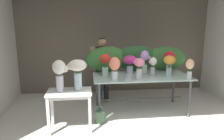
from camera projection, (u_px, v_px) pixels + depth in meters
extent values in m
plane|color=silver|center=(124.00, 113.00, 4.74)|extent=(7.16, 7.16, 0.00)
cube|color=#706656|center=(114.00, 45.00, 6.02)|extent=(5.29, 0.12, 2.61)
cube|color=silver|center=(141.00, 76.00, 4.67)|extent=(2.05, 1.04, 0.02)
cylinder|color=#4C4C51|center=(99.00, 102.00, 4.25)|extent=(0.05, 0.05, 0.79)
sphere|color=#4C4C51|center=(100.00, 120.00, 4.33)|extent=(0.07, 0.07, 0.07)
cylinder|color=#4C4C51|center=(189.00, 99.00, 4.46)|extent=(0.05, 0.05, 0.79)
sphere|color=#4C4C51|center=(188.00, 115.00, 4.54)|extent=(0.07, 0.07, 0.07)
cylinder|color=#4C4C51|center=(97.00, 89.00, 5.07)|extent=(0.05, 0.05, 0.79)
sphere|color=#4C4C51|center=(97.00, 104.00, 5.15)|extent=(0.07, 0.07, 0.07)
cylinder|color=#4C4C51|center=(174.00, 87.00, 5.27)|extent=(0.05, 0.05, 0.79)
sphere|color=#4C4C51|center=(173.00, 101.00, 5.35)|extent=(0.07, 0.07, 0.07)
cylinder|color=#4C4C51|center=(140.00, 99.00, 4.79)|extent=(1.85, 0.03, 0.03)
cube|color=white|center=(69.00, 92.00, 3.88)|extent=(0.79, 0.49, 0.03)
cube|color=white|center=(69.00, 94.00, 3.89)|extent=(0.73, 0.43, 0.06)
cube|color=white|center=(48.00, 117.00, 3.72)|extent=(0.05, 0.05, 0.70)
cube|color=white|center=(90.00, 115.00, 3.80)|extent=(0.05, 0.05, 0.70)
cube|color=white|center=(52.00, 107.00, 4.12)|extent=(0.05, 0.05, 0.70)
cube|color=white|center=(90.00, 106.00, 4.20)|extent=(0.05, 0.05, 0.70)
cylinder|color=#232328|center=(99.00, 86.00, 5.33)|extent=(0.12, 0.12, 0.80)
cylinder|color=#232328|center=(106.00, 85.00, 5.35)|extent=(0.12, 0.12, 0.80)
cube|color=silver|center=(102.00, 58.00, 5.19)|extent=(0.40, 0.22, 0.55)
cube|color=black|center=(103.00, 61.00, 5.09)|extent=(0.34, 0.02, 0.67)
cylinder|color=tan|center=(92.00, 58.00, 5.16)|extent=(0.09, 0.09, 0.55)
cylinder|color=tan|center=(113.00, 58.00, 5.22)|extent=(0.09, 0.09, 0.55)
sphere|color=tan|center=(102.00, 43.00, 5.11)|extent=(0.20, 0.20, 0.20)
ellipsoid|color=black|center=(102.00, 40.00, 5.11)|extent=(0.15, 0.15, 0.09)
ellipsoid|color=#387033|center=(107.00, 59.00, 4.92)|extent=(0.96, 0.29, 0.58)
ellipsoid|color=#28562D|center=(137.00, 58.00, 4.99)|extent=(0.99, 0.30, 0.59)
ellipsoid|color=#387033|center=(165.00, 59.00, 5.07)|extent=(0.98, 0.32, 0.56)
cylinder|color=silver|center=(105.00, 72.00, 4.55)|extent=(0.13, 0.13, 0.20)
cylinder|color=#9EBCB2|center=(105.00, 74.00, 4.56)|extent=(0.12, 0.12, 0.08)
cylinder|color=#2D6028|center=(106.00, 69.00, 4.53)|extent=(0.01, 0.01, 0.31)
cylinder|color=#2D6028|center=(105.00, 68.00, 4.56)|extent=(0.01, 0.01, 0.31)
cylinder|color=#2D6028|center=(104.00, 69.00, 4.53)|extent=(0.01, 0.01, 0.31)
cylinder|color=#2D6028|center=(106.00, 69.00, 4.51)|extent=(0.01, 0.01, 0.31)
ellipsoid|color=red|center=(105.00, 59.00, 4.49)|extent=(0.22, 0.22, 0.19)
cylinder|color=silver|center=(139.00, 74.00, 4.31)|extent=(0.11, 0.11, 0.22)
cylinder|color=#9EBCB2|center=(139.00, 77.00, 4.32)|extent=(0.10, 0.10, 0.09)
cylinder|color=#2D6028|center=(141.00, 72.00, 4.30)|extent=(0.01, 0.01, 0.28)
cylinder|color=#2D6028|center=(139.00, 72.00, 4.32)|extent=(0.01, 0.01, 0.28)
cylinder|color=#2D6028|center=(138.00, 72.00, 4.30)|extent=(0.01, 0.01, 0.28)
cylinder|color=#2D6028|center=(139.00, 72.00, 4.29)|extent=(0.01, 0.01, 0.28)
ellipsoid|color=pink|center=(139.00, 62.00, 4.26)|extent=(0.21, 0.21, 0.17)
sphere|color=pink|center=(135.00, 62.00, 4.25)|extent=(0.06, 0.06, 0.06)
sphere|color=pink|center=(143.00, 63.00, 4.24)|extent=(0.09, 0.09, 0.09)
ellipsoid|color=#387033|center=(140.00, 68.00, 4.25)|extent=(0.07, 0.11, 0.03)
cylinder|color=silver|center=(153.00, 72.00, 4.57)|extent=(0.09, 0.09, 0.19)
cylinder|color=#9EBCB2|center=(153.00, 74.00, 4.58)|extent=(0.09, 0.09, 0.08)
cylinder|color=#387033|center=(153.00, 70.00, 4.56)|extent=(0.01, 0.01, 0.26)
cylinder|color=#387033|center=(152.00, 70.00, 4.58)|extent=(0.01, 0.01, 0.26)
cylinder|color=#387033|center=(152.00, 70.00, 4.56)|extent=(0.01, 0.01, 0.26)
cylinder|color=#387033|center=(153.00, 70.00, 4.54)|extent=(0.01, 0.01, 0.26)
ellipsoid|color=white|center=(153.00, 61.00, 4.52)|extent=(0.15, 0.15, 0.17)
sphere|color=white|center=(150.00, 62.00, 4.54)|extent=(0.08, 0.08, 0.08)
cylinder|color=silver|center=(169.00, 69.00, 4.90)|extent=(0.12, 0.12, 0.17)
cylinder|color=#9EBCB2|center=(169.00, 71.00, 4.91)|extent=(0.11, 0.11, 0.07)
cylinder|color=#477F3D|center=(170.00, 66.00, 4.89)|extent=(0.01, 0.01, 0.28)
cylinder|color=#477F3D|center=(168.00, 66.00, 4.90)|extent=(0.01, 0.01, 0.28)
cylinder|color=#477F3D|center=(168.00, 66.00, 4.86)|extent=(0.01, 0.01, 0.28)
ellipsoid|color=red|center=(169.00, 57.00, 4.84)|extent=(0.24, 0.24, 0.24)
sphere|color=red|center=(165.00, 57.00, 4.83)|extent=(0.07, 0.07, 0.07)
sphere|color=red|center=(172.00, 56.00, 4.85)|extent=(0.07, 0.07, 0.07)
cylinder|color=silver|center=(189.00, 75.00, 4.35)|extent=(0.10, 0.10, 0.15)
cylinder|color=#9EBCB2|center=(189.00, 77.00, 4.36)|extent=(0.09, 0.09, 0.06)
cylinder|color=#2D6028|center=(190.00, 73.00, 4.34)|extent=(0.01, 0.01, 0.23)
cylinder|color=#2D6028|center=(188.00, 73.00, 4.35)|extent=(0.01, 0.01, 0.23)
cylinder|color=#2D6028|center=(189.00, 73.00, 4.32)|extent=(0.01, 0.01, 0.23)
ellipsoid|color=#F4B78E|center=(190.00, 64.00, 4.30)|extent=(0.16, 0.16, 0.21)
ellipsoid|color=#2D6028|center=(189.00, 70.00, 4.35)|extent=(0.11, 0.06, 0.03)
cylinder|color=silver|center=(115.00, 76.00, 4.23)|extent=(0.13, 0.13, 0.19)
cylinder|color=#9EBCB2|center=(115.00, 78.00, 4.24)|extent=(0.12, 0.12, 0.08)
cylinder|color=#28562D|center=(116.00, 74.00, 4.22)|extent=(0.01, 0.01, 0.25)
cylinder|color=#28562D|center=(114.00, 74.00, 4.24)|extent=(0.01, 0.01, 0.25)
cylinder|color=#28562D|center=(113.00, 74.00, 4.22)|extent=(0.01, 0.01, 0.25)
cylinder|color=#28562D|center=(115.00, 74.00, 4.20)|extent=(0.01, 0.01, 0.25)
ellipsoid|color=#EF7A60|center=(115.00, 64.00, 4.18)|extent=(0.21, 0.21, 0.26)
sphere|color=#EF7A60|center=(111.00, 64.00, 4.15)|extent=(0.10, 0.10, 0.10)
sphere|color=#EF7A60|center=(118.00, 62.00, 4.16)|extent=(0.09, 0.09, 0.09)
ellipsoid|color=#387033|center=(114.00, 70.00, 4.21)|extent=(0.08, 0.11, 0.03)
cylinder|color=silver|center=(130.00, 70.00, 4.80)|extent=(0.14, 0.14, 0.18)
cylinder|color=#9EBCB2|center=(130.00, 72.00, 4.81)|extent=(0.12, 0.12, 0.07)
cylinder|color=#2D6028|center=(131.00, 68.00, 4.80)|extent=(0.01, 0.01, 0.24)
cylinder|color=#2D6028|center=(129.00, 68.00, 4.81)|extent=(0.01, 0.01, 0.24)
cylinder|color=#2D6028|center=(130.00, 68.00, 4.75)|extent=(0.01, 0.01, 0.24)
ellipsoid|color=#D1338E|center=(130.00, 60.00, 4.75)|extent=(0.29, 0.29, 0.19)
sphere|color=#D1338E|center=(125.00, 59.00, 4.74)|extent=(0.10, 0.10, 0.10)
sphere|color=#D1338E|center=(136.00, 60.00, 4.74)|extent=(0.09, 0.09, 0.09)
ellipsoid|color=#387033|center=(129.00, 65.00, 4.75)|extent=(0.09, 0.10, 0.03)
cylinder|color=silver|center=(169.00, 72.00, 4.57)|extent=(0.11, 0.11, 0.18)
cylinder|color=#9EBCB2|center=(169.00, 74.00, 4.58)|extent=(0.10, 0.10, 0.08)
cylinder|color=#387033|center=(170.00, 69.00, 4.57)|extent=(0.01, 0.01, 0.28)
cylinder|color=#387033|center=(169.00, 69.00, 4.59)|extent=(0.01, 0.01, 0.28)
cylinder|color=#387033|center=(168.00, 69.00, 4.55)|extent=(0.01, 0.01, 0.28)
cylinder|color=#387033|center=(169.00, 69.00, 4.53)|extent=(0.01, 0.01, 0.28)
ellipsoid|color=orange|center=(170.00, 60.00, 4.51)|extent=(0.24, 0.24, 0.19)
sphere|color=orange|center=(165.00, 60.00, 4.53)|extent=(0.07, 0.07, 0.07)
cylinder|color=silver|center=(144.00, 69.00, 4.84)|extent=(0.11, 0.11, 0.19)
cylinder|color=#9EBCB2|center=(144.00, 71.00, 4.85)|extent=(0.10, 0.10, 0.08)
cylinder|color=#387033|center=(146.00, 66.00, 4.82)|extent=(0.01, 0.01, 0.31)
cylinder|color=#387033|center=(144.00, 65.00, 4.85)|extent=(0.01, 0.01, 0.31)
cylinder|color=#387033|center=(144.00, 66.00, 4.81)|extent=(0.01, 0.01, 0.31)
cylinder|color=#387033|center=(145.00, 66.00, 4.80)|extent=(0.01, 0.01, 0.31)
ellipsoid|color=#B28ED1|center=(145.00, 56.00, 4.77)|extent=(0.18, 0.18, 0.23)
sphere|color=#B28ED1|center=(142.00, 56.00, 4.78)|extent=(0.07, 0.07, 0.07)
sphere|color=#B28ED1|center=(149.00, 58.00, 4.77)|extent=(0.09, 0.09, 0.09)
ellipsoid|color=#387033|center=(146.00, 64.00, 4.82)|extent=(0.11, 0.08, 0.03)
cylinder|color=silver|center=(60.00, 83.00, 3.83)|extent=(0.13, 0.13, 0.29)
cylinder|color=#9EBCB2|center=(60.00, 88.00, 3.85)|extent=(0.12, 0.12, 0.12)
cylinder|color=#387033|center=(62.00, 81.00, 3.83)|extent=(0.01, 0.01, 0.35)
cylinder|color=#387033|center=(60.00, 81.00, 3.84)|extent=(0.01, 0.01, 0.35)
cylinder|color=#387033|center=(58.00, 81.00, 3.82)|extent=(0.01, 0.01, 0.35)
cylinder|color=#387033|center=(60.00, 82.00, 3.80)|extent=(0.01, 0.01, 0.35)
ellipsoid|color=white|center=(59.00, 67.00, 3.76)|extent=(0.22, 0.22, 0.25)
sphere|color=white|center=(55.00, 65.00, 3.77)|extent=(0.11, 0.11, 0.11)
sphere|color=white|center=(65.00, 69.00, 3.78)|extent=(0.12, 0.12, 0.12)
cylinder|color=silver|center=(78.00, 81.00, 3.91)|extent=(0.14, 0.14, 0.32)
cylinder|color=#9EBCB2|center=(78.00, 86.00, 3.93)|extent=(0.13, 0.13, 0.13)
cylinder|color=#387033|center=(80.00, 79.00, 3.91)|extent=(0.01, 0.01, 0.39)
cylinder|color=#387033|center=(77.00, 79.00, 3.92)|extent=(0.01, 0.01, 0.39)
cylinder|color=#387033|center=(78.00, 79.00, 3.88)|extent=(0.01, 0.01, 0.39)
ellipsoid|color=silver|center=(77.00, 65.00, 3.84)|extent=(0.32, 0.32, 0.20)
sphere|color=silver|center=(70.00, 67.00, 3.83)|extent=(0.12, 0.12, 0.12)
ellipsoid|color=#387033|center=(79.00, 72.00, 3.86)|extent=(0.11, 0.09, 0.03)
cylinder|color=#4C704C|center=(100.00, 117.00, 4.25)|extent=(0.18, 0.18, 0.24)
cylinder|color=#4C704C|center=(109.00, 116.00, 4.27)|extent=(0.18, 0.04, 0.14)
torus|color=#4C704C|center=(100.00, 109.00, 4.22)|extent=(0.13, 0.02, 0.13)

